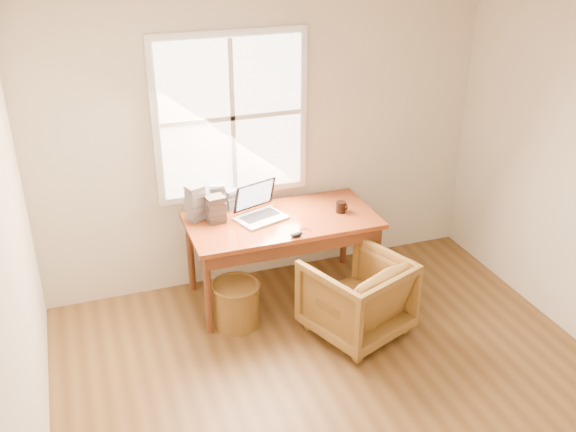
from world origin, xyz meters
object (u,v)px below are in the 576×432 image
Objects in this scene: laptop at (261,205)px; cd_stack_a at (217,198)px; desk at (282,221)px; wicker_stool at (236,305)px; armchair at (356,296)px; coffee_mug at (341,207)px.

laptop reaches higher than cd_stack_a.
cd_stack_a is at bearing 146.51° from desk.
wicker_stool is at bearing -92.62° from cd_stack_a.
armchair is 7.59× the size of coffee_mug.
cd_stack_a reaches higher than armchair.
laptop reaches higher than wicker_stool.
coffee_mug is at bearing -123.05° from armchair.
desk reaches higher than armchair.
desk is 2.20× the size of armchair.
laptop is at bearing -41.91° from cd_stack_a.
coffee_mug is 0.37× the size of cd_stack_a.
coffee_mug is at bearing -20.16° from cd_stack_a.
armchair is at bearing -73.39° from laptop.
desk is 0.52m from coffee_mug.
armchair is at bearing -104.31° from coffee_mug.
desk is 0.59m from cd_stack_a.
cd_stack_a is at bearing 157.29° from coffee_mug.
wicker_stool is 3.91× the size of coffee_mug.
cd_stack_a reaches higher than wicker_stool.
coffee_mug is (0.51, -0.05, 0.07)m from desk.
desk is at bearing 172.07° from coffee_mug.
desk is 4.26× the size of wicker_stool.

